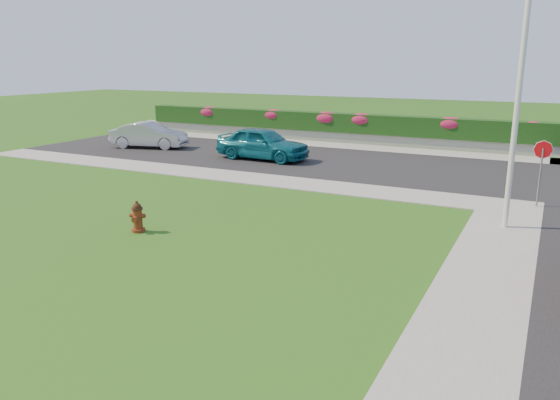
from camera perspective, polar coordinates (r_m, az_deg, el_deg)
The scene contains 19 objects.
ground at distance 13.83m, azimuth -10.79°, elevation -6.05°, with size 120.00×120.00×0.00m, color black.
street_far at distance 27.90m, azimuth -1.55°, elevation 4.60°, with size 26.00×8.00×0.04m, color black.
sidewalk_right at distance 9.54m, azimuth 17.65°, elevation -16.23°, with size 2.00×20.00×0.04m, color gray.
sidewalk_far at distance 24.25m, azimuth -9.24°, elevation 2.93°, with size 24.00×2.00×0.04m, color gray.
curb_corner at distance 19.81m, azimuth 22.94°, elevation -0.63°, with size 2.00×2.00×0.04m, color gray.
sidewalk_beyond at distance 30.94m, azimuth 9.48°, elevation 5.39°, with size 34.00×2.00×0.04m, color gray.
retaining_wall at distance 32.32m, azimuth 10.30°, elevation 6.23°, with size 34.00×0.40×0.60m, color gray.
hedge at distance 32.31m, azimuth 10.42°, elevation 7.75°, with size 32.00×0.90×1.10m, color black.
fire_hydrant at distance 16.07m, azimuth -14.66°, elevation -1.76°, with size 0.47×0.45×0.90m.
sedan_teal at distance 26.81m, azimuth -1.83°, elevation 5.95°, with size 1.86×4.62×1.57m, color #0E5B6B.
sedan_silver at distance 31.26m, azimuth -13.52°, elevation 6.60°, with size 1.47×4.20×1.38m, color #A1A2A8.
utility_pole at distance 16.69m, azimuth 23.47°, elevation 8.13°, with size 0.16×0.16×6.58m, color silver.
stop_sign at distance 19.81m, azimuth 25.70°, elevation 3.91°, with size 0.61×0.12×2.26m.
flower_clump_a at distance 37.21m, azimuth -7.38°, elevation 9.12°, with size 1.47×0.95×0.74m, color #AD1D3E.
flower_clump_b at distance 34.75m, azimuth -0.70°, elevation 8.89°, with size 1.40×0.90×0.70m, color #AD1D3E.
flower_clump_c at distance 33.25m, azimuth 4.93°, elevation 8.54°, with size 1.54×0.99×0.77m, color #AD1D3E.
flower_clump_d at distance 32.51m, azimuth 8.51°, elevation 8.32°, with size 1.48×0.95×0.74m, color #AD1D3E.
flower_clump_e at distance 31.31m, azimuth 17.36°, elevation 7.61°, with size 1.46×0.94×0.73m, color #AD1D3E.
flower_clump_f at distance 30.90m, azimuth 24.94°, elevation 7.00°, with size 1.02×0.66×0.51m, color #AD1D3E.
Camera 1 is at (8.02, -10.21, 4.78)m, focal length 35.00 mm.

